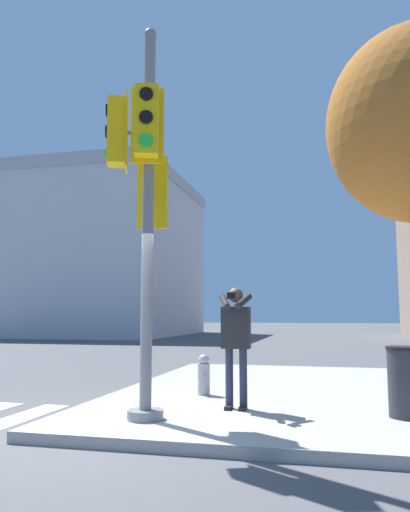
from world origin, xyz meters
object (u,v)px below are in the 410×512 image
person_photographer (236,335)px  traffic_signal_pole (143,185)px  fire_hydrant (204,375)px  trash_bin (406,382)px

person_photographer → traffic_signal_pole: bearing=-136.9°
traffic_signal_pole → fire_hydrant: (0.33, 2.08, -2.69)m
fire_hydrant → trash_bin: trash_bin is taller
person_photographer → trash_bin: bearing=-2.1°
traffic_signal_pole → trash_bin: (3.30, 0.91, -2.56)m
person_photographer → fire_hydrant: (-0.74, 1.09, -0.70)m
traffic_signal_pole → person_photographer: bearing=43.1°
fire_hydrant → trash_bin: (2.97, -1.17, 0.13)m
fire_hydrant → trash_bin: size_ratio=0.73×
traffic_signal_pole → person_photographer: 2.47m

